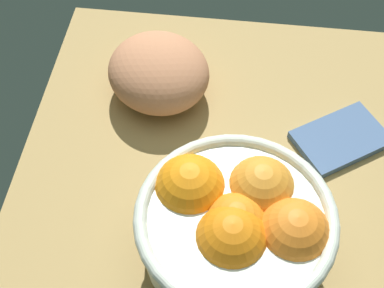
{
  "coord_description": "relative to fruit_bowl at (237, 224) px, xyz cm",
  "views": [
    {
      "loc": [
        2.47,
        46.68,
        66.33
      ],
      "look_at": [
        7.93,
        1.62,
        5.0
      ],
      "focal_mm": 52.94,
      "sensor_mm": 36.0,
      "label": 1
    }
  ],
  "objects": [
    {
      "name": "ground_plane",
      "position": [
        -1.07,
        -14.25,
        -8.72
      ],
      "size": [
        65.11,
        59.15,
        3.0
      ],
      "primitive_type": "cube",
      "color": "#A98950"
    },
    {
      "name": "fruit_bowl",
      "position": [
        0.0,
        0.0,
        0.0
      ],
      "size": [
        23.54,
        23.54,
        12.61
      ],
      "color": "silver",
      "rests_on": "ground"
    },
    {
      "name": "bread_loaf",
      "position": [
        13.51,
        -25.78,
        -2.77
      ],
      "size": [
        21.76,
        21.71,
        8.91
      ],
      "primitive_type": "ellipsoid",
      "rotation": [
        0.0,
        0.0,
        2.39
      ],
      "color": "tan",
      "rests_on": "ground"
    },
    {
      "name": "napkin_folded",
      "position": [
        -14.17,
        -19.47,
        -6.65
      ],
      "size": [
        15.45,
        14.28,
        1.15
      ],
      "primitive_type": "cube",
      "rotation": [
        0.0,
        0.0,
        0.59
      ],
      "color": "#4B6790",
      "rests_on": "ground"
    }
  ]
}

